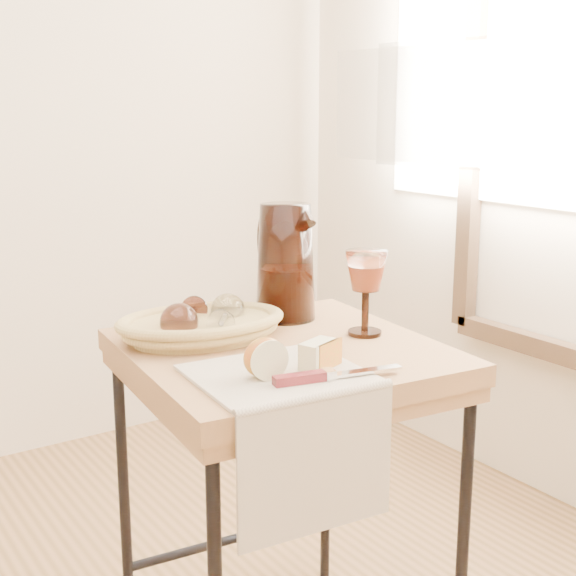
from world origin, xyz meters
TOP-DOWN VIEW (x-y plane):
  - side_table at (0.66, 0.35)m, footprint 0.63×0.63m
  - tea_towel at (0.56, 0.21)m, footprint 0.31×0.28m
  - bread_basket at (0.55, 0.48)m, footprint 0.34×0.26m
  - goblet_lying_a at (0.52, 0.49)m, footprint 0.14×0.14m
  - goblet_lying_b at (0.60, 0.46)m, footprint 0.13×0.13m
  - pitcher at (0.78, 0.52)m, footprint 0.24×0.29m
  - wine_goblet at (0.85, 0.32)m, footprint 0.10×0.10m
  - apple_half at (0.53, 0.21)m, footprint 0.08×0.05m
  - apple_wedge at (0.63, 0.19)m, footprint 0.08×0.06m
  - table_knife at (0.62, 0.13)m, footprint 0.23×0.07m

SIDE VIEW (x-z plane):
  - side_table at x=0.66m, z-range 0.00..0.73m
  - tea_towel at x=0.56m, z-range 0.73..0.74m
  - table_knife at x=0.62m, z-range 0.74..0.76m
  - bread_basket at x=0.55m, z-range 0.73..0.78m
  - apple_wedge at x=0.63m, z-range 0.74..0.79m
  - apple_half at x=0.53m, z-range 0.74..0.81m
  - goblet_lying_b at x=0.60m, z-range 0.75..0.82m
  - goblet_lying_a at x=0.52m, z-range 0.75..0.82m
  - wine_goblet at x=0.85m, z-range 0.73..0.91m
  - pitcher at x=0.78m, z-range 0.71..1.01m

